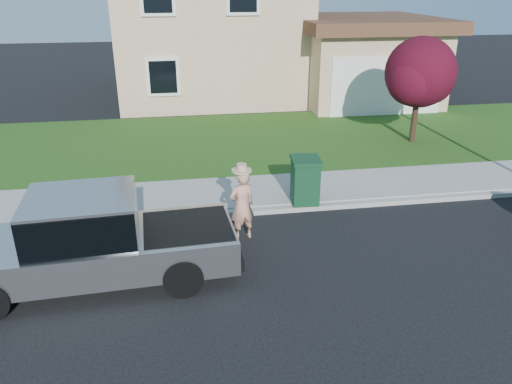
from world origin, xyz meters
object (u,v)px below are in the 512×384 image
woman (242,204)px  ornamental_tree (421,76)px  trash_bin (305,180)px  pickup_truck (92,242)px

woman → ornamental_tree: size_ratio=0.50×
woman → trash_bin: (1.71, 1.35, -0.09)m
pickup_truck → ornamental_tree: 11.78m
pickup_truck → ornamental_tree: ornamental_tree is taller
ornamental_tree → woman: bearing=-139.2°
woman → ornamental_tree: bearing=-157.8°
woman → ornamental_tree: ornamental_tree is taller
woman → trash_bin: woman is taller
ornamental_tree → trash_bin: 6.71m
pickup_truck → woman: (2.87, 1.18, 0.01)m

